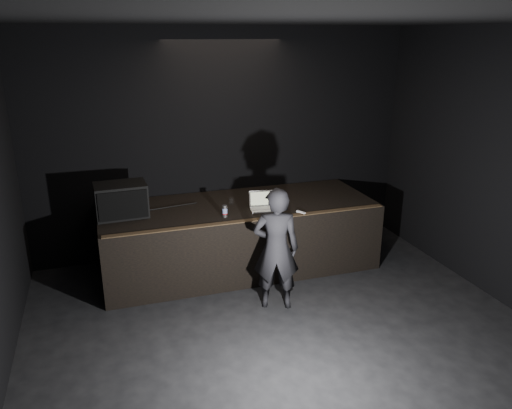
{
  "coord_description": "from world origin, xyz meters",
  "views": [
    {
      "loc": [
        -1.9,
        -3.95,
        3.37
      ],
      "look_at": [
        0.13,
        2.3,
        1.12
      ],
      "focal_mm": 35.0,
      "sensor_mm": 36.0,
      "label": 1
    }
  ],
  "objects_px": {
    "stage_monitor": "(121,200)",
    "beer_can": "(225,211)",
    "stage_riser": "(239,235)",
    "person": "(276,249)",
    "laptop": "(262,204)"
  },
  "relations": [
    {
      "from": "stage_riser",
      "to": "laptop",
      "type": "bearing_deg",
      "value": -47.65
    },
    {
      "from": "stage_riser",
      "to": "person",
      "type": "height_order",
      "value": "person"
    },
    {
      "from": "person",
      "to": "beer_can",
      "type": "bearing_deg",
      "value": -43.02
    },
    {
      "from": "stage_riser",
      "to": "beer_can",
      "type": "height_order",
      "value": "beer_can"
    },
    {
      "from": "stage_monitor",
      "to": "beer_can",
      "type": "xyz_separation_m",
      "value": [
        1.33,
        -0.47,
        -0.15
      ]
    },
    {
      "from": "beer_can",
      "to": "person",
      "type": "distance_m",
      "value": 0.97
    },
    {
      "from": "stage_monitor",
      "to": "beer_can",
      "type": "bearing_deg",
      "value": -22.01
    },
    {
      "from": "beer_can",
      "to": "person",
      "type": "xyz_separation_m",
      "value": [
        0.45,
        -0.82,
        -0.28
      ]
    },
    {
      "from": "stage_monitor",
      "to": "person",
      "type": "bearing_deg",
      "value": -38.44
    },
    {
      "from": "stage_riser",
      "to": "person",
      "type": "relative_size",
      "value": 2.48
    },
    {
      "from": "laptop",
      "to": "beer_can",
      "type": "bearing_deg",
      "value": -155.6
    },
    {
      "from": "beer_can",
      "to": "stage_riser",
      "type": "bearing_deg",
      "value": 55.05
    },
    {
      "from": "stage_riser",
      "to": "beer_can",
      "type": "xyz_separation_m",
      "value": [
        -0.32,
        -0.46,
        0.58
      ]
    },
    {
      "from": "laptop",
      "to": "stage_riser",
      "type": "bearing_deg",
      "value": 141.04
    },
    {
      "from": "stage_riser",
      "to": "stage_monitor",
      "type": "bearing_deg",
      "value": 179.65
    }
  ]
}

